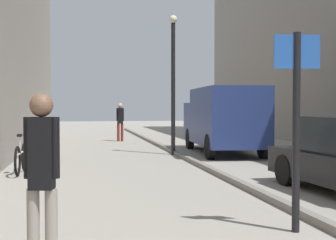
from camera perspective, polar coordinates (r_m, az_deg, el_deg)
ground_plane at (r=13.21m, az=-3.62°, el=-5.49°), size 80.00×80.00×0.00m
kerb_strip at (r=13.49m, az=3.08°, el=-5.08°), size 0.16×40.00×0.12m
pedestrian_main_foreground at (r=22.04m, az=-5.93°, el=0.10°), size 0.36×0.24×1.82m
pedestrian_mid_block at (r=4.70m, az=-15.33°, el=-5.95°), size 0.35×0.23×1.77m
delivery_van at (r=16.34m, az=6.83°, el=0.20°), size 2.26×5.40×2.28m
street_sign_post at (r=6.21m, az=15.59°, el=0.74°), size 0.60×0.11×2.60m
lamp_post at (r=15.82m, az=0.64°, el=5.57°), size 0.28×0.28×4.76m
bicycle_leaning at (r=11.92m, az=-17.70°, el=-4.49°), size 0.12×1.77×0.98m
cafe_chair_near_window at (r=14.89m, az=-14.55°, el=-2.62°), size 0.51×0.51×0.94m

